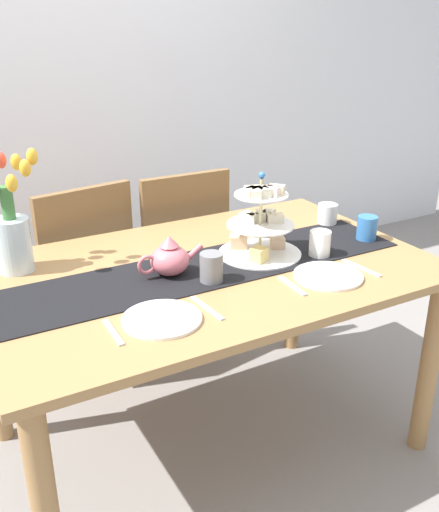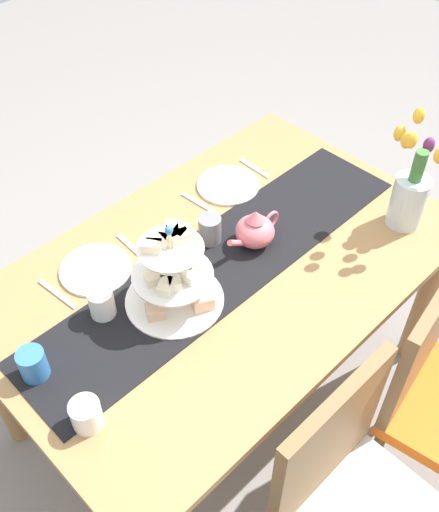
# 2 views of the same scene
# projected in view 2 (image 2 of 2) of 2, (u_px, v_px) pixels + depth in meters

# --- Properties ---
(ground_plane) EXTENTS (8.00, 8.00, 0.00)m
(ground_plane) POSITION_uv_depth(u_px,v_px,m) (224.00, 389.00, 2.45)
(ground_plane) COLOR gray
(dining_table) EXTENTS (1.54, 0.98, 0.75)m
(dining_table) POSITION_uv_depth(u_px,v_px,m) (224.00, 286.00, 1.99)
(dining_table) COLOR #A37747
(dining_table) RESTS_ON ground_plane
(chair_right) EXTENTS (0.42, 0.42, 0.91)m
(chair_right) POSITION_uv_depth(u_px,v_px,m) (354.00, 500.00, 1.63)
(chair_right) COLOR brown
(chair_right) RESTS_ON ground_plane
(table_runner) EXTENTS (1.44, 0.33, 0.00)m
(table_runner) POSITION_uv_depth(u_px,v_px,m) (222.00, 262.00, 1.92)
(table_runner) COLOR black
(table_runner) RESTS_ON dining_table
(tiered_cake_stand) EXTENTS (0.30, 0.30, 0.30)m
(tiered_cake_stand) POSITION_uv_depth(u_px,v_px,m) (174.00, 276.00, 1.73)
(tiered_cake_stand) COLOR beige
(tiered_cake_stand) RESTS_ON table_runner
(teapot) EXTENTS (0.24, 0.13, 0.14)m
(teapot) POSITION_uv_depth(u_px,v_px,m) (255.00, 230.00, 1.94)
(teapot) COLOR #D66B75
(teapot) RESTS_ON table_runner
(tulip_vase) EXTENTS (0.21, 0.22, 0.41)m
(tulip_vase) POSITION_uv_depth(u_px,v_px,m) (412.00, 189.00, 1.95)
(tulip_vase) COLOR silver
(tulip_vase) RESTS_ON dining_table
(cream_jug) EXTENTS (0.08, 0.08, 0.08)m
(cream_jug) POSITION_uv_depth(u_px,v_px,m) (86.00, 415.00, 1.50)
(cream_jug) COLOR white
(cream_jug) RESTS_ON dining_table
(dinner_plate_left) EXTENTS (0.23, 0.23, 0.01)m
(dinner_plate_left) POSITION_uv_depth(u_px,v_px,m) (228.00, 185.00, 2.19)
(dinner_plate_left) COLOR white
(dinner_plate_left) RESTS_ON dining_table
(fork_left) EXTENTS (0.02, 0.15, 0.01)m
(fork_left) POSITION_uv_depth(u_px,v_px,m) (255.00, 168.00, 2.26)
(fork_left) COLOR silver
(fork_left) RESTS_ON dining_table
(knife_left) EXTENTS (0.03, 0.17, 0.01)m
(knife_left) POSITION_uv_depth(u_px,v_px,m) (199.00, 204.00, 2.12)
(knife_left) COLOR silver
(knife_left) RESTS_ON dining_table
(dinner_plate_right) EXTENTS (0.23, 0.23, 0.01)m
(dinner_plate_right) POSITION_uv_depth(u_px,v_px,m) (96.00, 269.00, 1.89)
(dinner_plate_right) COLOR white
(dinner_plate_right) RESTS_ON dining_table
(fork_right) EXTENTS (0.02, 0.15, 0.01)m
(fork_right) POSITION_uv_depth(u_px,v_px,m) (131.00, 247.00, 1.97)
(fork_right) COLOR silver
(fork_right) RESTS_ON dining_table
(knife_right) EXTENTS (0.03, 0.17, 0.01)m
(knife_right) POSITION_uv_depth(u_px,v_px,m) (57.00, 294.00, 1.82)
(knife_right) COLOR silver
(knife_right) RESTS_ON dining_table
(mug_grey) EXTENTS (0.08, 0.08, 0.09)m
(mug_grey) POSITION_uv_depth(u_px,v_px,m) (210.00, 229.00, 1.96)
(mug_grey) COLOR slate
(mug_grey) RESTS_ON table_runner
(mug_white_text) EXTENTS (0.08, 0.08, 0.09)m
(mug_white_text) POSITION_uv_depth(u_px,v_px,m) (102.00, 303.00, 1.74)
(mug_white_text) COLOR white
(mug_white_text) RESTS_ON dining_table
(mug_orange) EXTENTS (0.08, 0.08, 0.09)m
(mug_orange) POSITION_uv_depth(u_px,v_px,m) (33.00, 364.00, 1.59)
(mug_orange) COLOR #3370B7
(mug_orange) RESTS_ON dining_table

